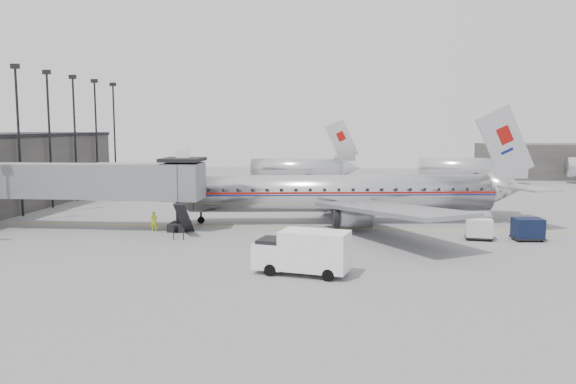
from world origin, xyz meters
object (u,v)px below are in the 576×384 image
object	(u,v)px
service_van	(303,251)
baggage_cart_white	(479,229)
baggage_cart_navy	(528,229)
ramp_worker	(154,222)
airliner	(348,193)

from	to	relation	value
service_van	baggage_cart_white	size ratio (longest dim) A/B	2.63
baggage_cart_navy	ramp_worker	size ratio (longest dim) A/B	1.41
airliner	ramp_worker	world-z (taller)	airliner
ramp_worker	baggage_cart_white	bearing A→B (deg)	-9.18
service_van	baggage_cart_white	distance (m)	17.99
service_van	ramp_worker	bearing A→B (deg)	150.17
service_van	baggage_cart_navy	distance (m)	20.96
baggage_cart_white	service_van	bearing A→B (deg)	-129.23
airliner	service_van	size ratio (longest dim) A/B	5.71
ramp_worker	baggage_cart_navy	bearing A→B (deg)	-8.93
ramp_worker	service_van	bearing A→B (deg)	-50.30
airliner	baggage_cart_white	distance (m)	12.76
baggage_cart_white	ramp_worker	bearing A→B (deg)	-173.14
service_van	baggage_cart_white	xyz separation A→B (m)	(13.40, 11.98, -0.55)
service_van	ramp_worker	xyz separation A→B (m)	(-13.82, 12.98, -0.57)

